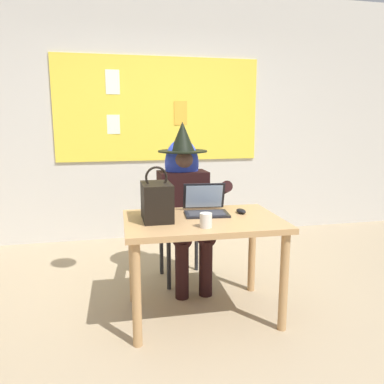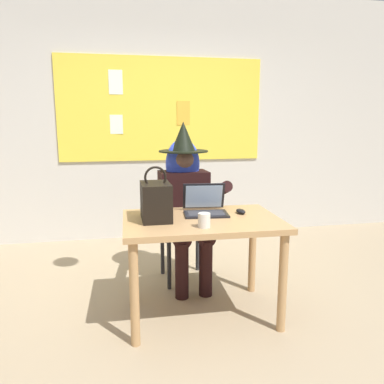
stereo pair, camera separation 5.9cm
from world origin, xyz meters
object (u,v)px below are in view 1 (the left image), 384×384
(laptop, at_px, (206,207))
(computer_mouse, at_px, (241,211))
(person_costumed, at_px, (184,194))
(coffee_mug, at_px, (206,220))
(desk_main, at_px, (203,233))
(chair_at_desk, at_px, (181,222))
(handbag, at_px, (157,201))

(laptop, xyz_separation_m, computer_mouse, (0.26, -0.06, -0.03))
(laptop, relative_size, computer_mouse, 3.33)
(person_costumed, bearing_deg, coffee_mug, -4.08)
(desk_main, relative_size, laptop, 3.25)
(person_costumed, bearing_deg, chair_at_desk, -179.38)
(coffee_mug, bearing_deg, laptop, 75.84)
(person_costumed, xyz_separation_m, handbag, (-0.31, -0.57, 0.07))
(person_costumed, height_order, handbag, person_costumed)
(desk_main, xyz_separation_m, laptop, (0.06, 0.14, 0.16))
(chair_at_desk, height_order, handbag, handbag)
(handbag, bearing_deg, desk_main, -6.27)
(person_costumed, relative_size, laptop, 4.08)
(desk_main, height_order, coffee_mug, coffee_mug)
(handbag, bearing_deg, person_costumed, 61.56)
(laptop, xyz_separation_m, coffee_mug, (-0.09, -0.37, -0.00))
(desk_main, relative_size, chair_at_desk, 1.23)
(coffee_mug, bearing_deg, desk_main, 81.03)
(person_costumed, distance_m, computer_mouse, 0.62)
(desk_main, distance_m, coffee_mug, 0.27)
(chair_at_desk, relative_size, person_costumed, 0.65)
(desk_main, distance_m, chair_at_desk, 0.74)
(chair_at_desk, relative_size, handbag, 2.43)
(desk_main, distance_m, person_costumed, 0.63)
(desk_main, bearing_deg, coffee_mug, -98.97)
(desk_main, bearing_deg, chair_at_desk, 91.48)
(person_costumed, bearing_deg, desk_main, -1.35)
(chair_at_desk, xyz_separation_m, handbag, (-0.30, -0.70, 0.35))
(laptop, distance_m, handbag, 0.40)
(chair_at_desk, bearing_deg, person_costumed, 0.29)
(desk_main, relative_size, computer_mouse, 10.81)
(person_costumed, relative_size, coffee_mug, 14.88)
(chair_at_desk, relative_size, laptop, 2.65)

